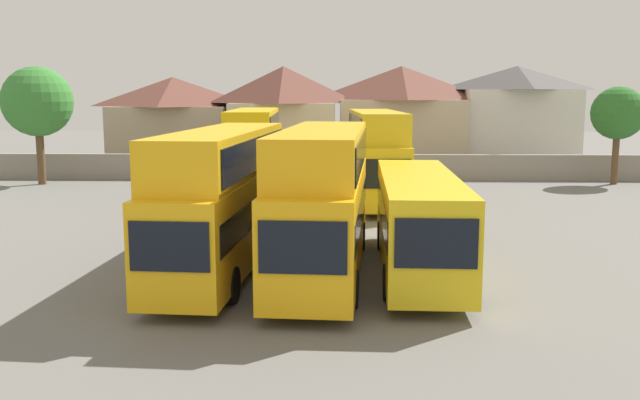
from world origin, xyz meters
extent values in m
plane|color=slate|center=(0.00, 18.00, 0.00)|extent=(140.00, 140.00, 0.00)
cube|color=gray|center=(0.00, 25.83, 0.90)|extent=(56.00, 0.50, 1.80)
cube|color=yellow|center=(-3.27, 0.28, 1.83)|extent=(3.22, 11.92, 2.95)
cube|color=black|center=(-3.68, -5.62, 2.18)|extent=(2.12, 0.23, 1.33)
cube|color=black|center=(-3.27, 0.28, 2.18)|extent=(3.19, 10.99, 0.93)
cube|color=yellow|center=(-3.25, 0.57, 4.08)|extent=(3.13, 11.33, 1.56)
cube|color=black|center=(-3.25, 0.57, 4.08)|extent=(3.18, 10.75, 1.09)
cylinder|color=black|center=(-2.42, -3.45, 0.55)|extent=(0.38, 1.12, 1.10)
cylinder|color=black|center=(-4.63, -3.29, 0.55)|extent=(0.38, 1.12, 1.10)
cylinder|color=black|center=(-1.92, 3.84, 0.55)|extent=(0.38, 1.12, 1.10)
cylinder|color=black|center=(-4.13, 4.00, 0.55)|extent=(0.38, 1.12, 1.10)
cube|color=#F4AE12|center=(0.17, 0.02, 1.88)|extent=(3.35, 12.04, 3.05)
cube|color=black|center=(-0.22, -5.93, 2.25)|extent=(2.27, 0.23, 1.37)
cube|color=black|center=(0.17, 0.02, 2.25)|extent=(3.32, 11.09, 0.96)
cube|color=#F4AE12|center=(0.19, 0.32, 4.17)|extent=(3.25, 11.44, 1.52)
cube|color=black|center=(0.19, 0.32, 4.17)|extent=(3.31, 10.85, 1.06)
cylinder|color=black|center=(1.11, -3.73, 0.55)|extent=(0.37, 1.12, 1.10)
cylinder|color=black|center=(-1.25, -3.58, 0.55)|extent=(0.37, 1.12, 1.10)
cylinder|color=black|center=(1.59, 3.63, 0.55)|extent=(0.37, 1.12, 1.10)
cylinder|color=black|center=(-0.77, 3.78, 0.55)|extent=(0.37, 1.12, 1.10)
cube|color=yellow|center=(3.43, 0.36, 1.85)|extent=(2.84, 11.11, 2.98)
cube|color=black|center=(3.25, -5.17, 2.21)|extent=(2.19, 0.15, 1.34)
cube|color=black|center=(3.43, 0.36, 2.21)|extent=(2.85, 10.23, 0.94)
cylinder|color=black|center=(4.46, -3.09, 0.55)|extent=(0.34, 1.11, 1.10)
cylinder|color=black|center=(2.18, -3.02, 0.55)|extent=(0.34, 1.11, 1.10)
cylinder|color=black|center=(4.69, 3.75, 0.55)|extent=(0.34, 1.11, 1.10)
cylinder|color=black|center=(2.40, 3.82, 0.55)|extent=(0.34, 1.11, 1.10)
cube|color=yellow|center=(-4.10, 16.21, 1.94)|extent=(2.92, 11.77, 3.16)
cube|color=black|center=(-3.84, 10.35, 2.31)|extent=(2.12, 0.17, 1.42)
cube|color=black|center=(-4.10, 16.21, 2.31)|extent=(2.92, 10.84, 0.99)
cube|color=yellow|center=(-4.11, 16.50, 4.34)|extent=(2.85, 11.19, 1.65)
cube|color=black|center=(-4.11, 16.50, 4.34)|extent=(2.91, 10.61, 1.16)
cylinder|color=black|center=(-2.83, 12.64, 0.55)|extent=(0.35, 1.11, 1.10)
cylinder|color=black|center=(-5.05, 12.54, 0.55)|extent=(0.35, 1.11, 1.10)
cylinder|color=black|center=(-3.15, 19.87, 0.55)|extent=(0.35, 1.11, 1.10)
cylinder|color=black|center=(-5.36, 19.78, 0.55)|extent=(0.35, 1.11, 1.10)
cube|color=#EDB40D|center=(0.32, 16.17, 1.82)|extent=(3.10, 10.85, 2.92)
cube|color=black|center=(-0.02, 10.80, 2.17)|extent=(2.15, 0.21, 1.31)
cube|color=black|center=(0.32, 16.17, 2.17)|extent=(3.09, 10.00, 0.92)
cylinder|color=black|center=(1.23, 12.78, 0.55)|extent=(0.37, 1.12, 1.10)
cylinder|color=black|center=(-1.01, 12.92, 0.55)|extent=(0.37, 1.12, 1.10)
cylinder|color=black|center=(1.64, 19.41, 0.55)|extent=(0.37, 1.12, 1.10)
cylinder|color=black|center=(-0.60, 19.55, 0.55)|extent=(0.37, 1.12, 1.10)
cube|color=yellow|center=(2.84, 15.61, 1.93)|extent=(2.90, 11.95, 3.14)
cube|color=black|center=(3.07, 9.66, 2.31)|extent=(2.16, 0.16, 1.42)
cube|color=black|center=(2.84, 15.61, 2.31)|extent=(2.91, 11.00, 0.99)
cube|color=yellow|center=(2.83, 15.91, 4.30)|extent=(2.83, 11.36, 1.59)
cube|color=black|center=(2.83, 15.91, 4.30)|extent=(2.90, 10.77, 1.12)
cylinder|color=black|center=(4.11, 11.98, 0.55)|extent=(0.34, 1.11, 1.10)
cylinder|color=black|center=(1.86, 11.89, 0.55)|extent=(0.34, 1.11, 1.10)
cylinder|color=black|center=(3.83, 19.33, 0.55)|extent=(0.34, 1.11, 1.10)
cylinder|color=black|center=(1.58, 19.24, 0.55)|extent=(0.34, 1.11, 1.10)
cube|color=tan|center=(-12.72, 33.50, 2.51)|extent=(9.26, 7.14, 5.03)
pyramid|color=brown|center=(-12.72, 33.50, 6.20)|extent=(9.72, 7.50, 2.34)
cube|color=beige|center=(-3.58, 31.72, 2.66)|extent=(8.01, 6.42, 5.32)
pyramid|color=brown|center=(-3.58, 31.72, 6.74)|extent=(8.41, 6.74, 2.83)
cube|color=#C6B293|center=(5.77, 33.10, 2.78)|extent=(9.77, 7.18, 5.56)
pyramid|color=brown|center=(5.77, 33.10, 6.89)|extent=(10.26, 7.54, 2.65)
cube|color=silver|center=(15.05, 33.54, 3.18)|extent=(8.64, 6.95, 6.36)
pyramid|color=#514C4C|center=(15.05, 33.54, 7.30)|extent=(9.07, 7.29, 1.87)
cylinder|color=brown|center=(-19.26, 22.83, 1.96)|extent=(0.52, 0.52, 3.91)
sphere|color=#387F33|center=(-19.26, 22.83, 5.54)|extent=(4.63, 4.63, 4.63)
cylinder|color=brown|center=(19.35, 23.83, 1.77)|extent=(0.44, 0.44, 3.54)
sphere|color=#2D6B28|center=(19.35, 23.83, 4.78)|extent=(3.52, 3.52, 3.52)
camera|label=1|loc=(0.65, -22.94, 6.12)|focal=38.80mm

